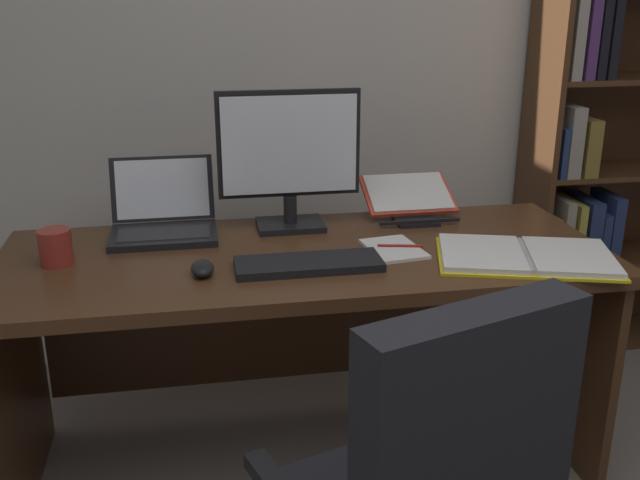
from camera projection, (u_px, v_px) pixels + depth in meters
name	position (u px, v px, depth m)	size (l,w,h in m)	color
wall_back	(321.00, 10.00, 2.87)	(4.81, 0.12, 2.87)	beige
desk	(302.00, 302.00, 2.35)	(1.84, 0.73, 0.76)	#4C2D19
bookshelf	(609.00, 146.00, 3.04)	(0.88, 0.32, 1.95)	#4C2D19
monitor	(289.00, 160.00, 2.35)	(0.47, 0.16, 0.46)	black
laptop	(163.00, 219.00, 2.34)	(0.33, 0.30, 0.23)	black
keyboard	(309.00, 264.00, 2.07)	(0.42, 0.15, 0.02)	black
computer_mouse	(202.00, 268.00, 2.02)	(0.06, 0.10, 0.04)	black
reading_stand_with_book	(409.00, 198.00, 2.53)	(0.31, 0.27, 0.12)	black
open_binder	(526.00, 256.00, 2.13)	(0.58, 0.44, 0.02)	yellow
notepad	(394.00, 249.00, 2.21)	(0.15, 0.21, 0.01)	white
pen	(400.00, 246.00, 2.21)	(0.01, 0.01, 0.14)	maroon
coffee_mug	(56.00, 247.00, 2.09)	(0.09, 0.09, 0.11)	maroon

